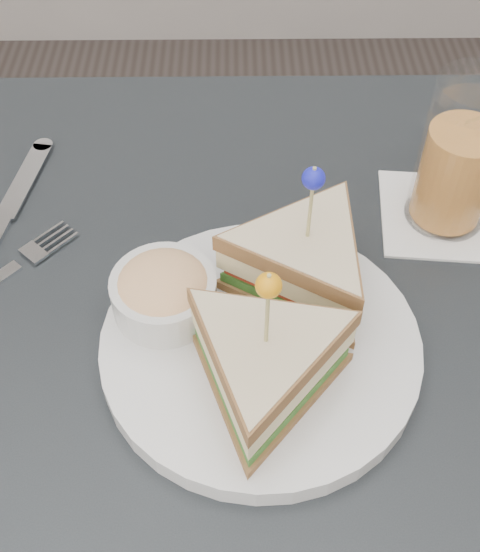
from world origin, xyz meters
name	(u,v)px	position (x,y,z in m)	size (l,w,h in m)	color
table	(230,362)	(0.00, 0.00, 0.67)	(0.80, 0.80, 0.75)	black
plate_meal	(268,317)	(0.03, -0.03, 0.80)	(0.37, 0.37, 0.17)	silver
cutlery_fork	(2,275)	(-0.23, 0.05, 0.75)	(0.15, 0.16, 0.01)	white
cutlery_knife	(8,212)	(-0.24, 0.14, 0.75)	(0.06, 0.23, 0.01)	silver
drink_set	(459,163)	(0.23, 0.13, 0.82)	(0.14, 0.14, 0.17)	white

